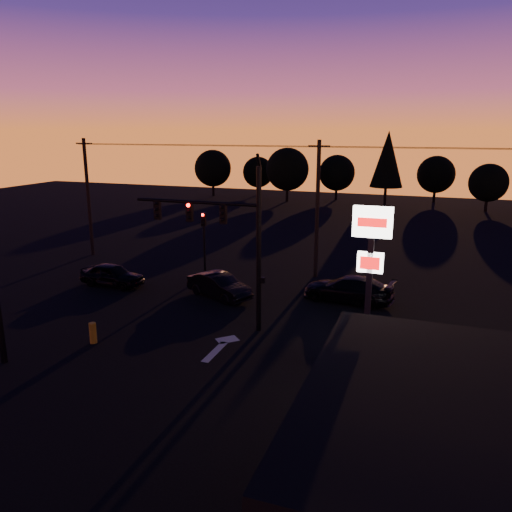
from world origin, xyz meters
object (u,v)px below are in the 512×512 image
Objects in this scene: bollard at (93,333)px; car_right at (348,289)px; car_mid at (219,286)px; suv_parked at (491,443)px; traffic_signal_mast at (227,230)px; secondary_signal at (204,235)px; pylon_sign at (371,255)px; car_left at (112,275)px.

bollard is 14.09m from car_right.
car_mid is 0.82× the size of suv_parked.
car_mid is (-2.28, 3.96, -4.23)m from traffic_signal_mast.
traffic_signal_mast is 2.00× the size of car_mid.
bollard is at bearing -37.92° from car_right.
car_mid reaches higher than bollard.
secondary_signal is 0.84× the size of car_right.
pylon_sign is 1.64× the size of car_left.
car_left is 7.29m from car_mid.
traffic_signal_mast reaches higher than car_right.
suv_parked is at bearing -105.61° from car_mid.
pylon_sign reaches higher than secondary_signal.
secondary_signal reaches higher than suv_parked.
suv_parked is (11.40, -7.27, -4.21)m from traffic_signal_mast.
pylon_sign is at bearing -19.36° from traffic_signal_mast.
car_left is (-16.66, 6.20, -4.21)m from pylon_sign.
traffic_signal_mast is 14.16m from suv_parked.
traffic_signal_mast reaches higher than pylon_sign.
suv_parked is at bearing 34.16° from car_right.
traffic_signal_mast is at bearing 120.34° from suv_parked.
suv_parked reaches higher than bollard.
car_right is at bearing -79.88° from car_left.
secondary_signal reaches higher than car_left.
secondary_signal is at bearing 60.40° from car_mid.
pylon_sign is 13.08m from bollard.
suv_parked is (16.52, -3.24, 0.23)m from bollard.
secondary_signal is 1.02× the size of car_mid.
car_right is at bearing 104.18° from pylon_sign.
bollard is 0.23× the size of car_mid.
traffic_signal_mast is at bearing -56.81° from secondary_signal.
car_right is 14.52m from suv_parked.
traffic_signal_mast is 6.23m from car_mid.
car_mid is at bearing -68.05° from car_right.
car_right is at bearing -9.88° from secondary_signal.
traffic_signal_mast is 8.71m from car_right.
pylon_sign reaches higher than car_mid.
secondary_signal is at bearing 123.19° from traffic_signal_mast.
traffic_signal_mast is 9.19m from secondary_signal.
pylon_sign reaches higher than car_right.
car_left is 0.97× the size of car_mid.
pylon_sign is 1.32× the size of car_right.
bollard is 0.19× the size of car_right.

